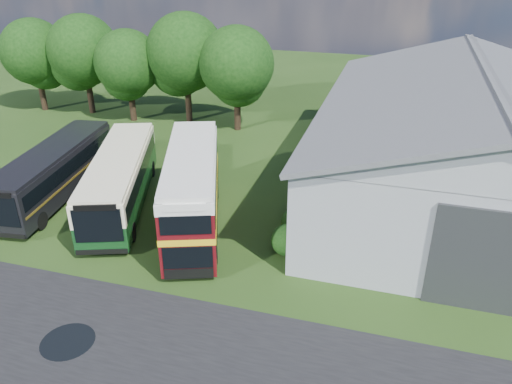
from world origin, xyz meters
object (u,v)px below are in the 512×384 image
(bus_green_single, at_px, (120,179))
(bus_dark_single, at_px, (54,171))
(storage_shed, at_px, (474,133))
(bus_maroon_double, at_px, (193,192))

(bus_green_single, relative_size, bus_dark_single, 1.04)
(storage_shed, distance_m, bus_green_single, 21.92)
(storage_shed, relative_size, bus_green_single, 2.01)
(bus_maroon_double, relative_size, bus_dark_single, 0.93)
(bus_green_single, height_order, bus_maroon_double, bus_maroon_double)
(storage_shed, height_order, bus_dark_single, storage_shed)
(bus_maroon_double, xyz_separation_m, bus_dark_single, (-10.05, 1.29, -0.59))
(bus_green_single, height_order, bus_dark_single, bus_green_single)
(storage_shed, height_order, bus_maroon_double, storage_shed)
(storage_shed, bearing_deg, bus_green_single, -159.41)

